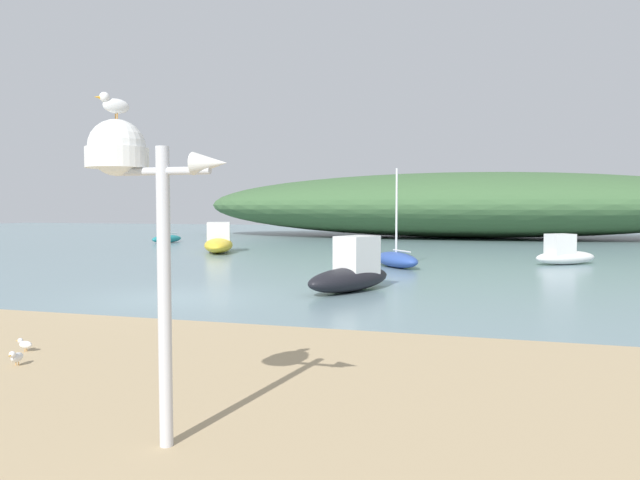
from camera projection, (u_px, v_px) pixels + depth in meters
name	position (u px, v px, depth m)	size (l,w,h in m)	color
ground_plane	(177.00, 298.00, 15.10)	(120.00, 120.00, 0.00)	gray
distant_hill	(462.00, 205.00, 45.79)	(42.08, 14.80, 5.03)	#3D6038
mast_structure	(130.00, 175.00, 5.23)	(1.35, 0.55, 2.92)	silver
seagull_on_radar	(114.00, 104.00, 5.22)	(0.23, 0.30, 0.23)	orange
motorboat_mid_channel	(564.00, 254.00, 23.97)	(2.87, 2.42, 1.26)	white
sailboat_off_point	(396.00, 259.00, 22.86)	(2.53, 2.89, 3.84)	#2D4C9E
sailboat_east_reach	(167.00, 239.00, 38.52)	(1.44, 2.58, 3.17)	teal
motorboat_near_shore	(352.00, 272.00, 16.40)	(2.33, 3.42, 1.53)	black
motorboat_centre_water	(219.00, 242.00, 30.46)	(3.03, 4.47, 1.55)	gold
seagull_by_mast	(25.00, 344.00, 8.70)	(0.27, 0.11, 0.20)	orange
seagull_mid_strand	(16.00, 357.00, 7.93)	(0.13, 0.31, 0.22)	orange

